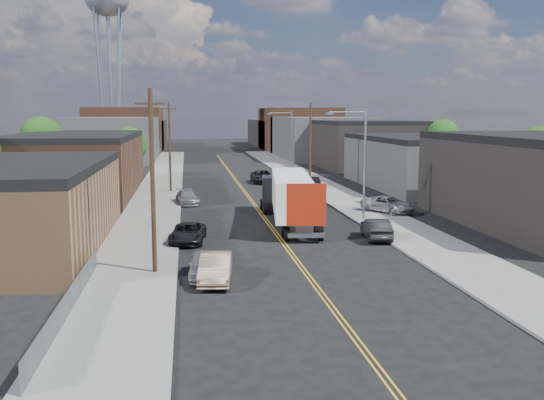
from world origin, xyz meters
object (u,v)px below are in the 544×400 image
object	(u,v)px
car_right_lot_a	(388,204)
car_right_oncoming	(376,229)
car_left_b	(215,268)
car_ahead_truck	(262,177)
water_tower	(107,6)
semi_truck	(288,195)
car_left_d	(187,197)
car_left_a	(204,265)
car_left_c	(188,233)
car_right_lot_c	(315,182)

from	to	relation	value
car_right_lot_a	car_right_oncoming	bearing A→B (deg)	-143.70
car_left_b	car_ahead_truck	bearing A→B (deg)	85.82
water_tower	car_ahead_truck	world-z (taller)	water_tower
semi_truck	car_left_d	xyz separation A→B (m)	(-7.90, 11.48, -1.66)
car_left_a	car_right_lot_a	size ratio (longest dim) A/B	0.83
car_left_b	car_right_oncoming	size ratio (longest dim) A/B	1.02
car_left_b	car_left_a	bearing A→B (deg)	129.26
car_right_lot_a	car_ahead_truck	xyz separation A→B (m)	(-7.91, 25.36, -0.06)
semi_truck	car_right_oncoming	size ratio (longest dim) A/B	3.56
car_left_d	car_right_oncoming	distance (m)	22.58
car_left_d	car_right_lot_a	world-z (taller)	car_right_lot_a
car_left_c	car_right_lot_c	world-z (taller)	car_right_lot_c
water_tower	car_right_lot_a	size ratio (longest dim) A/B	7.41
semi_truck	car_left_a	size ratio (longest dim) A/B	3.83
car_left_c	car_right_lot_a	xyz separation A→B (m)	(17.38, 9.61, 0.18)
car_left_d	car_ahead_truck	size ratio (longest dim) A/B	0.81
car_right_oncoming	water_tower	bearing A→B (deg)	-65.96
car_ahead_truck	car_right_oncoming	bearing A→B (deg)	-84.32
semi_truck	car_left_d	world-z (taller)	semi_truck
water_tower	car_right_lot_c	distance (m)	77.30
car_right_lot_a	water_tower	bearing A→B (deg)	81.13
car_left_b	car_right_lot_c	xyz separation A→B (m)	(13.20, 37.39, 0.09)
water_tower	car_left_d	bearing A→B (deg)	-78.14
car_right_oncoming	car_ahead_truck	size ratio (longest dim) A/B	0.79
semi_truck	car_right_lot_a	world-z (taller)	semi_truck
car_ahead_truck	car_right_lot_c	bearing A→B (deg)	-55.79
car_right_lot_c	car_ahead_truck	bearing A→B (deg)	133.92
car_left_b	car_left_c	world-z (taller)	car_left_b
car_left_c	car_left_b	bearing A→B (deg)	-75.29
semi_truck	car_left_a	xyz separation A→B (m)	(-7.05, -15.41, -1.62)
car_left_c	car_right_lot_a	bearing A→B (deg)	35.66
car_left_a	car_left_b	world-z (taller)	car_left_b
car_right_lot_c	car_ahead_truck	size ratio (longest dim) A/B	0.71
semi_truck	car_right_lot_c	xyz separation A→B (m)	(6.70, 21.14, -1.49)
car_left_c	car_left_d	distance (m)	17.76
water_tower	car_ahead_truck	size ratio (longest dim) A/B	6.54
car_right_lot_a	car_right_lot_c	xyz separation A→B (m)	(-2.78, 17.81, -0.01)
car_right_lot_c	car_right_oncoming	bearing A→B (deg)	-83.52
car_left_a	car_right_oncoming	bearing A→B (deg)	37.14
water_tower	car_left_b	distance (m)	107.64
semi_truck	car_ahead_truck	distance (m)	28.77
semi_truck	car_left_a	bearing A→B (deg)	-107.63
car_left_c	car_left_a	bearing A→B (deg)	-77.97
water_tower	semi_truck	world-z (taller)	water_tower
car_left_c	car_right_lot_a	world-z (taller)	car_right_lot_a
car_right_lot_a	car_left_c	bearing A→B (deg)	178.27
water_tower	car_left_a	distance (m)	106.78
car_left_a	car_left_b	bearing A→B (deg)	-54.37
car_right_oncoming	car_right_lot_c	bearing A→B (deg)	-86.36
semi_truck	car_right_oncoming	distance (m)	8.79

